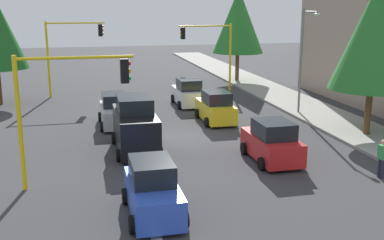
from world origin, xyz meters
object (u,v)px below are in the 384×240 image
object	(u,v)px
car_white	(188,93)
car_blue	(153,191)
traffic_signal_near_right	(67,94)
traffic_signal_far_right	(70,44)
car_red	(272,143)
car_yellow	(216,108)
car_silver	(115,111)
tree_roadside_near	(375,36)
pedestrian_crossing	(382,158)
traffic_signal_far_left	(210,44)
street_lamp_curbside	(304,50)
delivery_van_black	(135,126)
tree_roadside_far	(238,21)

from	to	relation	value
car_white	car_blue	bearing A→B (deg)	-16.68
traffic_signal_near_right	traffic_signal_far_right	bearing A→B (deg)	-179.75
car_blue	car_red	bearing A→B (deg)	125.78
car_yellow	car_white	bearing A→B (deg)	-173.85
traffic_signal_far_right	car_silver	xyz separation A→B (m)	(10.31, 2.58, -3.31)
traffic_signal_near_right	car_silver	size ratio (longest dim) A/B	1.31
car_white	tree_roadside_near	bearing A→B (deg)	37.22
traffic_signal_near_right	car_red	bearing A→B (deg)	96.98
traffic_signal_near_right	pedestrian_crossing	world-z (taller)	traffic_signal_near_right
traffic_signal_far_left	car_blue	size ratio (longest dim) A/B	1.44
traffic_signal_far_right	street_lamp_curbside	xyz separation A→B (m)	(10.39, 14.94, 0.14)
street_lamp_curbside	pedestrian_crossing	world-z (taller)	street_lamp_curbside
car_yellow	car_silver	xyz separation A→B (m)	(-0.53, -6.28, 0.00)
traffic_signal_far_right	traffic_signal_near_right	bearing A→B (deg)	0.25
delivery_van_black	car_yellow	world-z (taller)	delivery_van_black
traffic_signal_far_left	pedestrian_crossing	distance (m)	22.38
delivery_van_black	pedestrian_crossing	distance (m)	11.66
car_blue	car_white	distance (m)	18.74
tree_roadside_near	car_blue	world-z (taller)	tree_roadside_near
traffic_signal_far_right	street_lamp_curbside	distance (m)	18.20
traffic_signal_far_left	car_white	distance (m)	7.07
tree_roadside_near	delivery_van_black	world-z (taller)	tree_roadside_near
tree_roadside_near	car_red	world-z (taller)	tree_roadside_near
tree_roadside_near	car_blue	xyz separation A→B (m)	(7.49, -13.33, -4.69)
pedestrian_crossing	tree_roadside_far	bearing A→B (deg)	175.09
car_yellow	car_red	distance (m)	8.04
traffic_signal_far_left	car_red	size ratio (longest dim) A/B	1.46
tree_roadside_near	car_yellow	distance (m)	10.16
car_silver	pedestrian_crossing	size ratio (longest dim) A/B	2.43
car_blue	car_white	xyz separation A→B (m)	(-17.95, 5.38, 0.00)
tree_roadside_far	car_red	bearing A→B (deg)	-14.53
car_red	car_white	xyz separation A→B (m)	(-13.34, -1.03, -0.00)
car_blue	tree_roadside_far	bearing A→B (deg)	155.84
car_silver	car_blue	distance (m)	13.18
car_white	pedestrian_crossing	distance (m)	17.23
traffic_signal_near_right	car_white	size ratio (longest dim) A/B	1.35
street_lamp_curbside	car_red	xyz separation A→B (m)	(8.48, -5.63, -3.45)
traffic_signal_near_right	car_yellow	distance (m)	13.02
traffic_signal_far_left	car_red	xyz separation A→B (m)	(18.87, -2.12, -3.09)
traffic_signal_far_right	car_silver	size ratio (longest dim) A/B	1.44
car_yellow	car_red	bearing A→B (deg)	3.24
tree_roadside_far	traffic_signal_far_left	bearing A→B (deg)	-43.60
traffic_signal_near_right	car_blue	xyz separation A→B (m)	(3.49, 2.82, -2.94)
traffic_signal_near_right	street_lamp_curbside	world-z (taller)	street_lamp_curbside
car_white	pedestrian_crossing	world-z (taller)	car_white
car_blue	pedestrian_crossing	bearing A→B (deg)	97.78
street_lamp_curbside	tree_roadside_near	xyz separation A→B (m)	(5.61, 1.30, 1.24)
car_blue	delivery_van_black	bearing A→B (deg)	177.79
car_silver	car_blue	world-z (taller)	same
street_lamp_curbside	car_silver	xyz separation A→B (m)	(-0.08, -12.36, -3.45)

